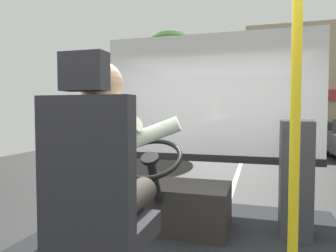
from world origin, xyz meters
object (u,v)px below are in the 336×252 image
object	(u,v)px
bus_driver	(107,161)
fare_box	(296,178)
driver_seat	(97,207)
steering_console	(167,204)
handrail_pole	(295,114)

from	to	relation	value
bus_driver	fare_box	size ratio (longest dim) A/B	0.84
driver_seat	fare_box	distance (m)	1.77
driver_seat	fare_box	xyz separation A→B (m)	(1.09, 1.39, -0.08)
steering_console	handrail_pole	xyz separation A→B (m)	(0.94, -1.22, 0.83)
driver_seat	fare_box	bearing A→B (deg)	51.90
bus_driver	steering_console	bearing A→B (deg)	90.00
handrail_pole	fare_box	distance (m)	1.46
driver_seat	fare_box	world-z (taller)	driver_seat
bus_driver	fare_box	xyz separation A→B (m)	(1.09, 1.28, -0.30)
steering_console	fare_box	size ratio (longest dim) A/B	1.10
bus_driver	handrail_pole	distance (m)	0.97
driver_seat	bus_driver	xyz separation A→B (m)	(0.00, 0.11, 0.22)
driver_seat	fare_box	size ratio (longest dim) A/B	1.34
steering_console	fare_box	xyz separation A→B (m)	(1.09, 0.13, 0.28)
driver_seat	handrail_pole	size ratio (longest dim) A/B	0.64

